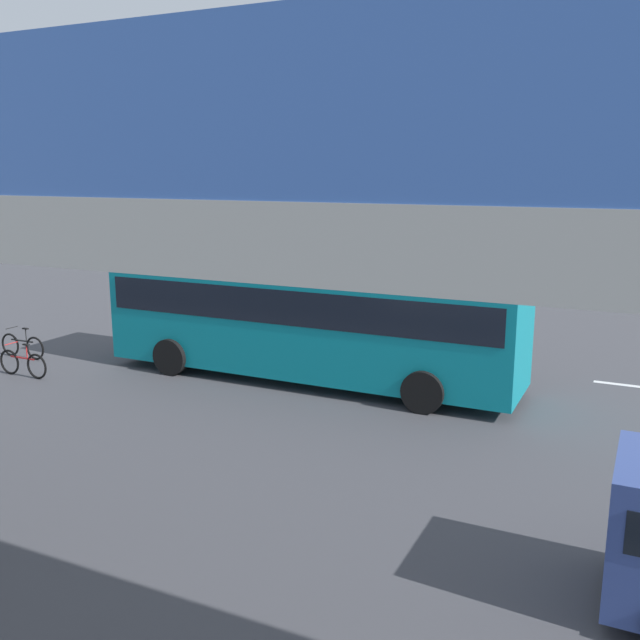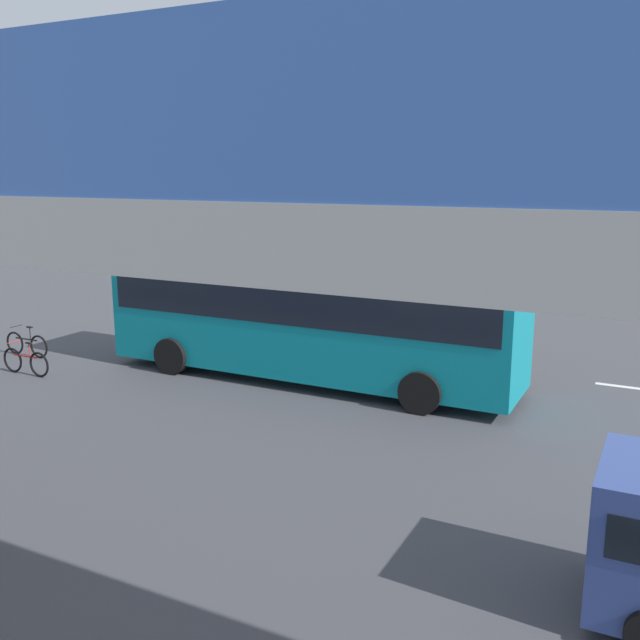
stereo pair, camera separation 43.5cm
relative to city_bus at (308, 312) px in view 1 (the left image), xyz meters
name	(u,v)px [view 1 (the left image)]	position (x,y,z in m)	size (l,w,h in m)	color
ground	(326,372)	(-0.14, -0.88, -1.88)	(80.00, 80.00, 0.00)	#424247
city_bus	(308,312)	(0.00, 0.00, 0.00)	(11.54, 2.85, 3.15)	#0C8493
bicycle_black	(23,346)	(8.90, 1.78, -1.51)	(1.77, 0.44, 0.96)	black
bicycle_red	(23,364)	(7.28, 3.22, -1.51)	(1.77, 0.44, 0.96)	black
traffic_sign	(250,284)	(3.89, -3.39, 0.01)	(0.08, 0.60, 2.80)	slate
lane_dash_leftmost	(633,386)	(-8.14, -3.19, -1.88)	(2.00, 0.20, 0.01)	silver
lane_dash_left	(484,368)	(-4.14, -3.19, -1.88)	(2.00, 0.20, 0.01)	silver
lane_dash_centre	(357,353)	(-0.14, -3.19, -1.88)	(2.00, 0.20, 0.01)	silver
lane_dash_right	(248,340)	(3.86, -3.19, -1.88)	(2.00, 0.20, 0.01)	silver
lane_dash_rightmost	(154,329)	(7.86, -3.19, -1.88)	(2.00, 0.20, 0.01)	silver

